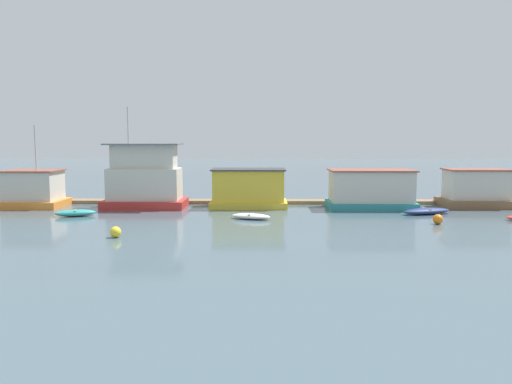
{
  "coord_description": "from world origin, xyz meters",
  "views": [
    {
      "loc": [
        0.68,
        -41.88,
        5.85
      ],
      "look_at": [
        0.0,
        -1.0,
        1.4
      ],
      "focal_mm": 35.0,
      "sensor_mm": 36.0,
      "label": 1
    }
  ],
  "objects_px": {
    "houseboat_orange": "(33,190)",
    "buoy_orange": "(438,219)",
    "houseboat_red": "(145,180)",
    "houseboat_yellow": "(249,189)",
    "mooring_post_near_right": "(367,198)",
    "dinghy_teal": "(75,213)",
    "buoy_yellow": "(116,232)",
    "dinghy_navy": "(427,211)",
    "houseboat_brown": "(476,190)",
    "houseboat_teal": "(371,190)",
    "dinghy_white": "(251,216)",
    "mooring_post_near_left": "(281,193)"
  },
  "relations": [
    {
      "from": "buoy_yellow",
      "to": "houseboat_red",
      "type": "bearing_deg",
      "value": 95.63
    },
    {
      "from": "houseboat_yellow",
      "to": "dinghy_teal",
      "type": "bearing_deg",
      "value": -157.7
    },
    {
      "from": "dinghy_teal",
      "to": "dinghy_white",
      "type": "height_order",
      "value": "dinghy_teal"
    },
    {
      "from": "dinghy_white",
      "to": "buoy_yellow",
      "type": "bearing_deg",
      "value": -139.03
    },
    {
      "from": "dinghy_teal",
      "to": "mooring_post_near_right",
      "type": "bearing_deg",
      "value": 16.15
    },
    {
      "from": "houseboat_yellow",
      "to": "mooring_post_near_right",
      "type": "bearing_deg",
      "value": 7.91
    },
    {
      "from": "dinghy_white",
      "to": "dinghy_teal",
      "type": "bearing_deg",
      "value": 175.17
    },
    {
      "from": "houseboat_orange",
      "to": "dinghy_teal",
      "type": "relative_size",
      "value": 2.2
    },
    {
      "from": "houseboat_yellow",
      "to": "houseboat_brown",
      "type": "height_order",
      "value": "houseboat_yellow"
    },
    {
      "from": "dinghy_white",
      "to": "houseboat_yellow",
      "type": "bearing_deg",
      "value": 93.23
    },
    {
      "from": "mooring_post_near_right",
      "to": "buoy_orange",
      "type": "relative_size",
      "value": 1.89
    },
    {
      "from": "dinghy_teal",
      "to": "dinghy_navy",
      "type": "distance_m",
      "value": 26.68
    },
    {
      "from": "mooring_post_near_right",
      "to": "houseboat_yellow",
      "type": "bearing_deg",
      "value": -172.09
    },
    {
      "from": "dinghy_white",
      "to": "buoy_orange",
      "type": "relative_size",
      "value": 4.51
    },
    {
      "from": "houseboat_red",
      "to": "houseboat_yellow",
      "type": "xyz_separation_m",
      "value": [
        8.69,
        0.55,
        -0.77
      ]
    },
    {
      "from": "houseboat_brown",
      "to": "buoy_yellow",
      "type": "distance_m",
      "value": 30.02
    },
    {
      "from": "houseboat_red",
      "to": "dinghy_teal",
      "type": "bearing_deg",
      "value": -131.33
    },
    {
      "from": "mooring_post_near_right",
      "to": "buoy_orange",
      "type": "xyz_separation_m",
      "value": [
        2.88,
        -9.67,
        -0.3
      ]
    },
    {
      "from": "houseboat_red",
      "to": "houseboat_teal",
      "type": "distance_m",
      "value": 18.89
    },
    {
      "from": "houseboat_red",
      "to": "houseboat_brown",
      "type": "xyz_separation_m",
      "value": [
        28.01,
        0.95,
        -0.86
      ]
    },
    {
      "from": "houseboat_red",
      "to": "houseboat_brown",
      "type": "distance_m",
      "value": 28.04
    },
    {
      "from": "houseboat_orange",
      "to": "buoy_orange",
      "type": "height_order",
      "value": "houseboat_orange"
    },
    {
      "from": "houseboat_teal",
      "to": "houseboat_brown",
      "type": "bearing_deg",
      "value": 5.96
    },
    {
      "from": "dinghy_white",
      "to": "buoy_yellow",
      "type": "distance_m",
      "value": 10.34
    },
    {
      "from": "mooring_post_near_left",
      "to": "houseboat_yellow",
      "type": "bearing_deg",
      "value": -153.2
    },
    {
      "from": "mooring_post_near_right",
      "to": "houseboat_red",
      "type": "bearing_deg",
      "value": -174.05
    },
    {
      "from": "houseboat_yellow",
      "to": "buoy_orange",
      "type": "bearing_deg",
      "value": -32.08
    },
    {
      "from": "houseboat_orange",
      "to": "buoy_orange",
      "type": "bearing_deg",
      "value": -14.44
    },
    {
      "from": "houseboat_red",
      "to": "buoy_yellow",
      "type": "relative_size",
      "value": 12.71
    },
    {
      "from": "houseboat_brown",
      "to": "dinghy_navy",
      "type": "height_order",
      "value": "houseboat_brown"
    },
    {
      "from": "houseboat_orange",
      "to": "dinghy_white",
      "type": "height_order",
      "value": "houseboat_orange"
    },
    {
      "from": "houseboat_red",
      "to": "dinghy_teal",
      "type": "distance_m",
      "value": 6.62
    },
    {
      "from": "houseboat_orange",
      "to": "houseboat_yellow",
      "type": "distance_m",
      "value": 18.32
    },
    {
      "from": "mooring_post_near_left",
      "to": "buoy_yellow",
      "type": "height_order",
      "value": "mooring_post_near_left"
    },
    {
      "from": "mooring_post_near_right",
      "to": "dinghy_teal",
      "type": "bearing_deg",
      "value": -163.85
    },
    {
      "from": "houseboat_yellow",
      "to": "houseboat_teal",
      "type": "bearing_deg",
      "value": -3.1
    },
    {
      "from": "houseboat_yellow",
      "to": "mooring_post_near_left",
      "type": "distance_m",
      "value": 3.2
    },
    {
      "from": "mooring_post_near_right",
      "to": "dinghy_navy",
      "type": "bearing_deg",
      "value": -56.07
    },
    {
      "from": "mooring_post_near_left",
      "to": "mooring_post_near_right",
      "type": "height_order",
      "value": "mooring_post_near_left"
    },
    {
      "from": "dinghy_navy",
      "to": "dinghy_teal",
      "type": "bearing_deg",
      "value": -176.94
    },
    {
      "from": "dinghy_teal",
      "to": "dinghy_white",
      "type": "xyz_separation_m",
      "value": [
        13.19,
        -1.11,
        -0.04
      ]
    },
    {
      "from": "houseboat_orange",
      "to": "houseboat_yellow",
      "type": "relative_size",
      "value": 1.07
    },
    {
      "from": "houseboat_orange",
      "to": "dinghy_navy",
      "type": "distance_m",
      "value": 32.36
    },
    {
      "from": "mooring_post_near_right",
      "to": "houseboat_brown",
      "type": "bearing_deg",
      "value": -6.46
    },
    {
      "from": "mooring_post_near_right",
      "to": "houseboat_orange",
      "type": "bearing_deg",
      "value": -176.86
    },
    {
      "from": "houseboat_orange",
      "to": "buoy_orange",
      "type": "relative_size",
      "value": 10.11
    },
    {
      "from": "houseboat_teal",
      "to": "dinghy_white",
      "type": "height_order",
      "value": "houseboat_teal"
    },
    {
      "from": "houseboat_red",
      "to": "dinghy_navy",
      "type": "xyz_separation_m",
      "value": [
        22.5,
        -3.29,
        -2.1
      ]
    },
    {
      "from": "houseboat_brown",
      "to": "buoy_orange",
      "type": "height_order",
      "value": "houseboat_brown"
    },
    {
      "from": "houseboat_teal",
      "to": "mooring_post_near_right",
      "type": "height_order",
      "value": "houseboat_teal"
    }
  ]
}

